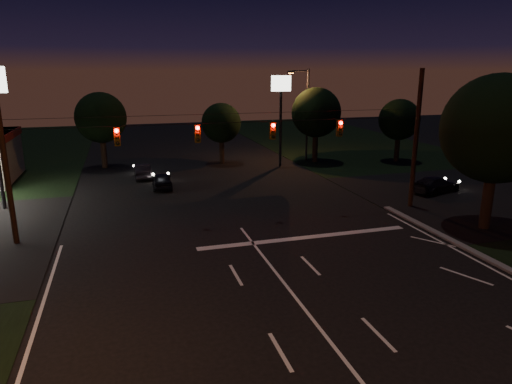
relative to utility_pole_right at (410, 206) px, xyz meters
name	(u,v)px	position (x,y,z in m)	size (l,w,h in m)	color
ground	(360,380)	(-12.00, -15.00, 0.00)	(140.00, 140.00, 0.00)	black
cross_street_right	(495,194)	(8.00, 1.00, 0.00)	(20.00, 16.00, 0.02)	black
stop_bar	(305,237)	(-9.00, -3.50, 0.01)	(12.00, 0.50, 0.01)	silver
utility_pole_right	(410,206)	(0.00, 0.00, 0.00)	(0.30, 0.30, 9.00)	black
utility_pole_left	(17,243)	(-24.00, 0.00, 0.00)	(0.28, 0.28, 8.00)	black
signal_span	(236,131)	(-12.00, -0.04, 5.50)	(24.00, 0.40, 1.56)	black
pole_sign_right	(281,100)	(-4.00, 15.00, 6.24)	(1.80, 0.30, 8.40)	black
street_light_right_far	(305,108)	(-0.76, 17.00, 5.24)	(2.20, 0.35, 9.00)	black
tree_right_near	(495,130)	(1.53, -4.83, 5.68)	(6.00, 6.00, 8.76)	black
tree_far_b	(101,118)	(-19.98, 19.13, 4.61)	(4.60, 4.60, 6.98)	black
tree_far_c	(221,123)	(-8.98, 18.10, 3.90)	(3.80, 3.80, 5.86)	black
tree_far_d	(316,113)	(0.02, 16.13, 4.83)	(4.80, 4.80, 7.30)	black
tree_far_e	(399,120)	(8.02, 14.11, 4.11)	(4.00, 4.00, 6.18)	black
car_oncoming_a	(162,180)	(-15.53, 9.73, 0.62)	(1.45, 3.61, 1.23)	black
car_oncoming_b	(142,171)	(-16.81, 13.67, 0.61)	(1.29, 3.69, 1.22)	black
car_cross	(436,185)	(3.98, 2.62, 0.61)	(1.71, 4.20, 1.22)	black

